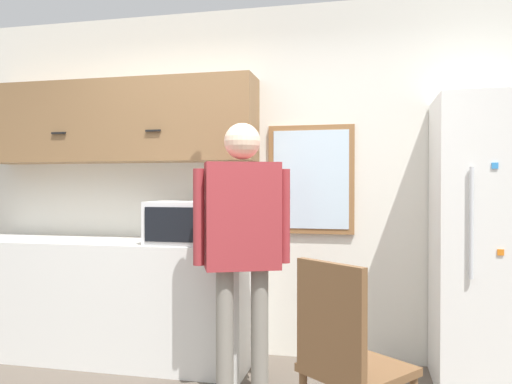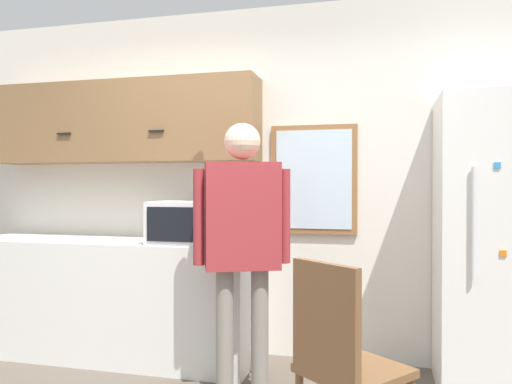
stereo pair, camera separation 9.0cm
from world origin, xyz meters
name	(u,v)px [view 2 (the right image)]	position (x,y,z in m)	size (l,w,h in m)	color
back_wall	(257,181)	(0.00, 1.76, 1.35)	(6.00, 0.06, 2.70)	silver
counter	(112,298)	(-1.08, 1.41, 0.45)	(2.25, 0.63, 0.90)	silver
upper_cabinets	(121,123)	(-1.08, 1.56, 1.82)	(2.25, 0.36, 0.64)	olive
microwave	(190,222)	(-0.39, 1.33, 1.05)	(0.54, 0.41, 0.31)	white
person	(242,229)	(0.11, 0.94, 1.05)	(0.57, 0.38, 1.71)	gray
refrigerator	(498,244)	(1.67, 1.41, 0.95)	(0.74, 0.66, 1.89)	white
chair	(341,355)	(0.77, 0.31, 0.52)	(0.61, 0.61, 0.97)	brown
window	(314,179)	(0.45, 1.72, 1.36)	(0.65, 0.05, 0.82)	olive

